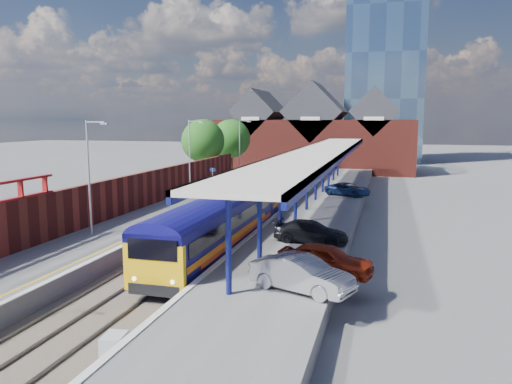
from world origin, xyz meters
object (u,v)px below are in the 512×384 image
platform_sign (213,176)px  parked_car_blue (348,189)px  parked_car_silver (301,274)px  lamp_post_c (191,153)px  parked_car_dark (311,232)px  relay_cabinet (115,349)px  lamp_post_b (91,170)px  parked_car_red (325,260)px  lamp_post_d (241,145)px  train (293,176)px

platform_sign → parked_car_blue: platform_sign is taller
parked_car_silver → lamp_post_c: bearing=53.5°
lamp_post_c → parked_car_silver: bearing=-58.3°
parked_car_dark → relay_cabinet: size_ratio=4.30×
lamp_post_b → platform_sign: bearing=85.7°
parked_car_dark → relay_cabinet: bearing=167.7°
lamp_post_b → parked_car_dark: lamp_post_b is taller
platform_sign → parked_car_red: (13.49, -22.57, -0.95)m
lamp_post_d → parked_car_dark: 33.43m
parked_car_red → parked_car_silver: 2.41m
lamp_post_b → parked_car_dark: 13.78m
train → lamp_post_b: size_ratio=9.42×
parked_car_silver → relay_cabinet: parked_car_silver is taller
train → parked_car_silver: size_ratio=14.85×
parked_car_red → parked_car_blue: 24.86m
lamp_post_d → relay_cabinet: bearing=-78.8°
platform_sign → relay_cabinet: (7.52, -30.67, -2.19)m
parked_car_silver → parked_car_dark: (-0.86, 8.38, -0.11)m
parked_car_red → relay_cabinet: parked_car_red is taller
platform_sign → parked_car_silver: size_ratio=0.56×
lamp_post_b → parked_car_red: bearing=-17.1°
train → lamp_post_d: lamp_post_d is taller
parked_car_dark → lamp_post_b: bearing=101.4°
parked_car_silver → parked_car_dark: 8.43m
platform_sign → parked_car_silver: (12.78, -24.88, -0.96)m
platform_sign → parked_car_dark: (11.92, -16.49, -1.07)m
lamp_post_c → parked_car_blue: 14.98m
lamp_post_d → relay_cabinet: (8.88, -44.67, -4.49)m
lamp_post_b → train: bearing=72.6°
lamp_post_d → parked_car_blue: lamp_post_d is taller
platform_sign → parked_car_red: size_ratio=0.57×
parked_car_blue → parked_car_red: bearing=-154.7°
parked_car_blue → parked_car_dark: bearing=-158.8°
parked_car_red → relay_cabinet: 10.14m
train → lamp_post_b: lamp_post_b is taller
train → relay_cabinet: bearing=-88.4°
lamp_post_c → parked_car_blue: bearing=17.0°
train → lamp_post_b: 26.46m
lamp_post_c → relay_cabinet: lamp_post_c is taller
platform_sign → relay_cabinet: bearing=-76.2°
platform_sign → parked_car_silver: bearing=-62.8°
lamp_post_b → lamp_post_c: size_ratio=1.00×
parked_car_red → parked_car_silver: (-0.71, -2.30, -0.01)m
platform_sign → relay_cabinet: size_ratio=2.50×
relay_cabinet → parked_car_blue: bearing=74.4°
relay_cabinet → lamp_post_b: bearing=118.2°
lamp_post_d → platform_sign: bearing=-84.4°
platform_sign → lamp_post_b: bearing=-94.3°
parked_car_red → parked_car_blue: (-0.90, 24.84, -0.15)m
lamp_post_c → lamp_post_b: bearing=-90.0°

